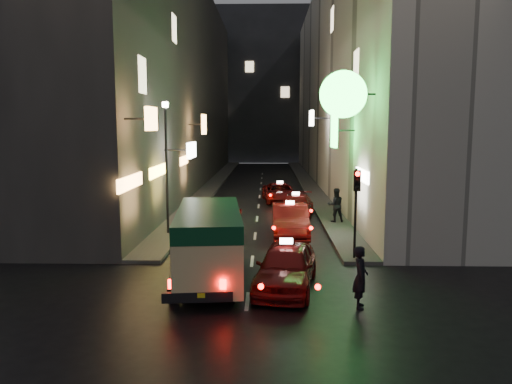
# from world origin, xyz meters

# --- Properties ---
(ground) EXTENTS (120.00, 120.00, 0.00)m
(ground) POSITION_xyz_m (0.00, 0.00, 0.00)
(ground) COLOR black
(ground) RESTS_ON ground
(building_left) EXTENTS (7.57, 52.23, 18.00)m
(building_left) POSITION_xyz_m (-8.00, 33.99, 9.00)
(building_left) COLOR #3B3836
(building_left) RESTS_ON ground
(building_right) EXTENTS (8.28, 52.00, 18.00)m
(building_right) POSITION_xyz_m (8.00, 33.99, 9.00)
(building_right) COLOR beige
(building_right) RESTS_ON ground
(building_far) EXTENTS (30.00, 10.00, 22.00)m
(building_far) POSITION_xyz_m (0.00, 66.00, 11.00)
(building_far) COLOR #343439
(building_far) RESTS_ON ground
(sidewalk_left) EXTENTS (1.50, 52.00, 0.15)m
(sidewalk_left) POSITION_xyz_m (-4.25, 34.00, 0.07)
(sidewalk_left) COLOR #464441
(sidewalk_left) RESTS_ON ground
(sidewalk_right) EXTENTS (1.50, 52.00, 0.15)m
(sidewalk_right) POSITION_xyz_m (4.25, 34.00, 0.07)
(sidewalk_right) COLOR #464441
(sidewalk_right) RESTS_ON ground
(minibus) EXTENTS (2.62, 6.01, 2.51)m
(minibus) POSITION_xyz_m (-1.35, 5.78, 1.58)
(minibus) COLOR #D9C788
(minibus) RESTS_ON ground
(taxi_near) EXTENTS (3.12, 5.81, 1.92)m
(taxi_near) POSITION_xyz_m (1.20, 5.19, 0.88)
(taxi_near) COLOR maroon
(taxi_near) RESTS_ON ground
(taxi_second) EXTENTS (2.38, 5.69, 1.97)m
(taxi_second) POSITION_xyz_m (1.67, 13.07, 0.90)
(taxi_second) COLOR maroon
(taxi_second) RESTS_ON ground
(taxi_third) EXTENTS (2.68, 5.12, 1.72)m
(taxi_third) POSITION_xyz_m (2.22, 17.87, 0.78)
(taxi_third) COLOR maroon
(taxi_third) RESTS_ON ground
(taxi_far) EXTENTS (2.45, 4.96, 1.69)m
(taxi_far) POSITION_xyz_m (1.45, 23.91, 0.76)
(taxi_far) COLOR maroon
(taxi_far) RESTS_ON ground
(pedestrian_crossing) EXTENTS (0.52, 0.73, 2.07)m
(pedestrian_crossing) POSITION_xyz_m (3.30, 3.57, 1.04)
(pedestrian_crossing) COLOR black
(pedestrian_crossing) RESTS_ON ground
(pedestrian_sidewalk) EXTENTS (0.83, 0.57, 2.06)m
(pedestrian_sidewalk) POSITION_xyz_m (4.24, 15.98, 1.18)
(pedestrian_sidewalk) COLOR black
(pedestrian_sidewalk) RESTS_ON sidewalk_right
(traffic_light) EXTENTS (0.26, 0.43, 3.50)m
(traffic_light) POSITION_xyz_m (4.00, 8.47, 2.69)
(traffic_light) COLOR black
(traffic_light) RESTS_ON sidewalk_right
(lamp_post) EXTENTS (0.28, 0.28, 6.22)m
(lamp_post) POSITION_xyz_m (-4.20, 13.00, 3.72)
(lamp_post) COLOR black
(lamp_post) RESTS_ON sidewalk_left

